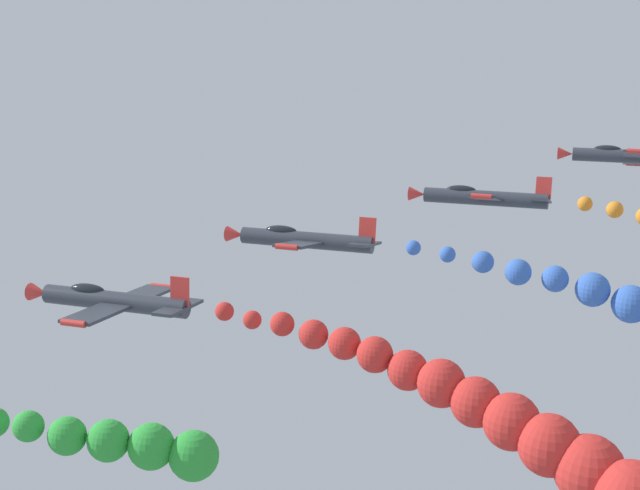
# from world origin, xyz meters

# --- Properties ---
(smoke_trail_lead) EXTENTS (4.21, 14.77, 3.24)m
(smoke_trail_lead) POSITION_xyz_m (-21.00, 2.68, 78.95)
(smoke_trail_lead) COLOR green
(airplane_left_inner) EXTENTS (9.56, 10.35, 2.35)m
(airplane_left_inner) POSITION_xyz_m (-11.85, 8.32, 82.51)
(airplane_left_inner) COLOR #333842
(smoke_trail_left_inner) EXTENTS (9.23, 25.29, 7.07)m
(smoke_trail_left_inner) POSITION_xyz_m (-16.32, -16.25, 79.40)
(smoke_trail_left_inner) COLOR red
(airplane_right_inner) EXTENTS (9.50, 10.35, 2.78)m
(airplane_right_inner) POSITION_xyz_m (-0.20, 1.05, 84.01)
(airplane_right_inner) COLOR #333842
(airplane_left_outer) EXTENTS (9.40, 10.35, 3.08)m
(airplane_left_outer) POSITION_xyz_m (11.06, -8.79, 85.42)
(airplane_left_outer) COLOR #333842
(airplane_right_outer) EXTENTS (9.36, 10.35, 3.16)m
(airplane_right_outer) POSITION_xyz_m (22.49, -18.62, 87.43)
(airplane_right_outer) COLOR #333842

